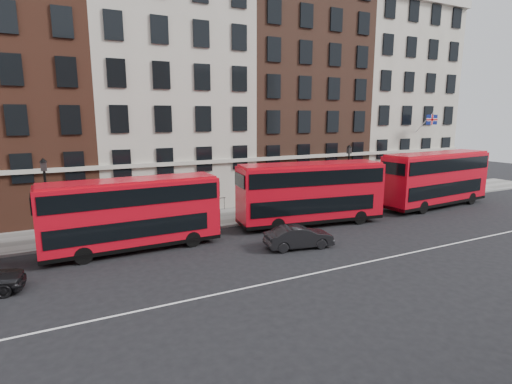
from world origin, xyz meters
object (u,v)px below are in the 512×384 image
bus_d (436,178)px  car_front (299,237)px  bus_b (132,213)px  traffic_light (447,173)px  bus_c (311,192)px

bus_d → car_front: size_ratio=2.78×
bus_d → bus_b: bearing=175.4°
car_front → traffic_light: size_ratio=1.27×
car_front → traffic_light: (21.22, 6.34, 1.76)m
bus_b → car_front: 10.00m
bus_d → car_front: (-16.81, -4.11, -1.87)m
bus_b → bus_d: bearing=-1.2°
bus_b → traffic_light: bus_b is taller
bus_d → car_front: 17.41m
bus_d → car_front: bus_d is taller
bus_d → traffic_light: (4.41, 2.23, -0.11)m
bus_b → bus_d: size_ratio=0.89×
bus_b → traffic_light: bearing=3.0°
bus_c → bus_d: size_ratio=0.96×
bus_c → traffic_light: bus_c is taller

